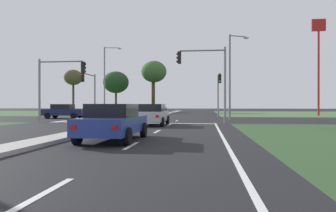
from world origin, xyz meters
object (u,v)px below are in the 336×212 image
Objects in this scene: street_lamp_second at (232,72)px; treeline_near at (73,78)px; car_red_fourth at (161,108)px; street_lamp_third at (106,77)px; traffic_signal_near_left at (57,79)px; car_blue_near at (114,122)px; traffic_signal_far_right at (219,87)px; treeline_fourth at (154,72)px; traffic_signal_far_left at (90,87)px; treeline_third at (153,76)px; fastfood_pole_sign at (318,46)px; treeline_second at (116,82)px; car_navy_third at (64,111)px; traffic_signal_near_right at (208,72)px; car_silver_second at (152,114)px.

treeline_near reaches higher than street_lamp_second.
street_lamp_third is at bearing 68.12° from car_red_fourth.
car_blue_near is at bearing -55.53° from traffic_signal_near_left.
street_lamp_second is at bearing -48.52° from treeline_near.
treeline_near is (-30.13, 29.72, 3.90)m from traffic_signal_far_right.
car_red_fourth is 0.40× the size of treeline_fourth.
car_red_fourth is 22.38m from treeline_near.
street_lamp_third reaches higher than street_lamp_second.
traffic_signal_far_left is 8.08m from street_lamp_third.
car_blue_near is 52.63m from treeline_third.
street_lamp_third is (-5.93, -14.76, 4.67)m from car_red_fourth.
fastfood_pole_sign is at bearing 35.95° from traffic_signal_near_left.
traffic_signal_far_right is 0.95× the size of traffic_signal_far_left.
treeline_second is at bearing 102.23° from street_lamp_third.
traffic_signal_far_right is 17.80m from traffic_signal_near_left.
treeline_third reaches higher than car_navy_third.
treeline_near reaches higher than traffic_signal_far_left.
traffic_signal_near_left is at bearing 83.64° from car_red_fourth.
fastfood_pole_sign is at bearing -35.78° from treeline_fourth.
traffic_signal_far_right reaches higher than car_red_fourth.
treeline_second is (-20.25, 28.65, 2.75)m from traffic_signal_far_right.
traffic_signal_far_right is at bearing -0.99° from traffic_signal_far_left.
traffic_signal_near_right is at bearing 0.00° from traffic_signal_near_left.
traffic_signal_near_left reaches higher than traffic_signal_far_right.
traffic_signal_far_right reaches higher than car_navy_third.
car_red_fourth is 28.89m from fastfood_pole_sign.
traffic_signal_near_right is 0.46× the size of fastfood_pole_sign.
fastfood_pole_sign reaches higher than car_navy_third.
street_lamp_second is 40.21m from treeline_second.
treeline_near is (-24.95, 53.48, 6.62)m from car_blue_near.
car_blue_near is 59.39m from treeline_near.
traffic_signal_near_left is (2.84, -7.38, 2.83)m from car_navy_third.
car_navy_third is 32.90m from treeline_third.
car_blue_near is 9.78m from car_silver_second.
traffic_signal_near_left is at bearing -144.05° from fastfood_pole_sign.
street_lamp_third reaches higher than traffic_signal_near_right.
car_silver_second is 0.56× the size of street_lamp_second.
street_lamp_third reaches higher than car_blue_near.
traffic_signal_near_right is at bearing -111.29° from street_lamp_second.
treeline_second is at bearing 115.32° from traffic_signal_near_right.
car_silver_second is 0.87× the size of traffic_signal_near_left.
fastfood_pole_sign is (23.53, -14.41, 8.57)m from car_red_fourth.
treeline_second is at bearing 109.38° from car_silver_second.
treeline_third is (17.84, -1.76, -0.01)m from treeline_near.
treeline_fourth reaches higher than street_lamp_second.
traffic_signal_far_right is 0.59× the size of treeline_second.
street_lamp_third is at bearing 108.42° from car_blue_near.
car_red_fourth is 16.58m from street_lamp_third.
treeline_near is (-20.26, 6.86, 6.57)m from car_red_fourth.
treeline_near is at bearing 131.48° from street_lamp_second.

